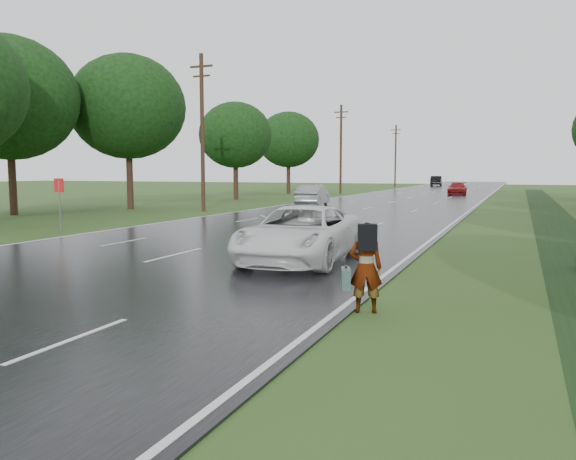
# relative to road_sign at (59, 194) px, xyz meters

# --- Properties ---
(road) EXTENTS (14.00, 180.00, 0.04)m
(road) POSITION_rel_road_sign_xyz_m (8.50, 33.00, -1.62)
(road) COLOR black
(road) RESTS_ON ground
(edge_stripe_east) EXTENTS (0.12, 180.00, 0.01)m
(edge_stripe_east) POSITION_rel_road_sign_xyz_m (15.25, 33.00, -1.60)
(edge_stripe_east) COLOR silver
(edge_stripe_east) RESTS_ON road
(edge_stripe_west) EXTENTS (0.12, 180.00, 0.01)m
(edge_stripe_west) POSITION_rel_road_sign_xyz_m (1.75, 33.00, -1.60)
(edge_stripe_west) COLOR silver
(edge_stripe_west) RESTS_ON road
(center_line) EXTENTS (0.12, 180.00, 0.01)m
(center_line) POSITION_rel_road_sign_xyz_m (8.50, 33.00, -1.60)
(center_line) COLOR silver
(center_line) RESTS_ON road
(drainage_ditch) EXTENTS (2.20, 120.00, 0.56)m
(drainage_ditch) POSITION_rel_road_sign_xyz_m (20.00, 6.71, -1.61)
(drainage_ditch) COLOR black
(drainage_ditch) RESTS_ON ground
(road_sign) EXTENTS (0.50, 0.06, 2.30)m
(road_sign) POSITION_rel_road_sign_xyz_m (0.00, 0.00, 0.00)
(road_sign) COLOR slate
(road_sign) RESTS_ON ground
(utility_pole_mid) EXTENTS (1.60, 0.26, 10.00)m
(utility_pole_mid) POSITION_rel_road_sign_xyz_m (-0.70, 13.00, 3.55)
(utility_pole_mid) COLOR #331F14
(utility_pole_mid) RESTS_ON ground
(utility_pole_far) EXTENTS (1.60, 0.26, 10.00)m
(utility_pole_far) POSITION_rel_road_sign_xyz_m (-0.70, 43.00, 3.55)
(utility_pole_far) COLOR #331F14
(utility_pole_far) RESTS_ON ground
(utility_pole_distant) EXTENTS (1.60, 0.26, 10.00)m
(utility_pole_distant) POSITION_rel_road_sign_xyz_m (-0.70, 73.00, 3.55)
(utility_pole_distant) COLOR #331F14
(utility_pole_distant) RESTS_ON ground
(tree_west_c) EXTENTS (7.80, 7.80, 10.43)m
(tree_west_c) POSITION_rel_road_sign_xyz_m (-6.50, 13.00, 5.27)
(tree_west_c) COLOR #331F14
(tree_west_c) RESTS_ON ground
(tree_west_d) EXTENTS (6.60, 6.60, 8.80)m
(tree_west_d) POSITION_rel_road_sign_xyz_m (-5.70, 27.00, 4.18)
(tree_west_d) COLOR #331F14
(tree_west_d) RESTS_ON ground
(tree_west_e) EXTENTS (8.00, 8.00, 10.44)m
(tree_west_e) POSITION_rel_road_sign_xyz_m (-9.50, 6.00, 5.19)
(tree_west_e) COLOR #331F14
(tree_west_e) RESTS_ON ground
(tree_west_f) EXTENTS (7.00, 7.00, 9.29)m
(tree_west_f) POSITION_rel_road_sign_xyz_m (-6.30, 41.00, 4.49)
(tree_west_f) COLOR #331F14
(tree_west_f) RESTS_ON ground
(pedestrian) EXTENTS (0.88, 0.68, 1.69)m
(pedestrian) POSITION_rel_road_sign_xyz_m (15.68, -8.51, -0.77)
(pedestrian) COLOR #A5998C
(pedestrian) RESTS_ON ground
(white_pickup) EXTENTS (2.94, 5.83, 1.58)m
(white_pickup) POSITION_rel_road_sign_xyz_m (12.53, -3.62, -0.81)
(white_pickup) COLOR white
(white_pickup) RESTS_ON road
(silver_sedan) EXTENTS (2.28, 4.94, 1.57)m
(silver_sedan) POSITION_rel_road_sign_xyz_m (4.24, 20.16, -0.82)
(silver_sedan) COLOR gray
(silver_sedan) RESTS_ON road
(far_car_red) EXTENTS (2.09, 4.71, 1.34)m
(far_car_red) POSITION_rel_road_sign_xyz_m (11.96, 44.78, -0.93)
(far_car_red) COLOR maroon
(far_car_red) RESTS_ON road
(far_car_dark) EXTENTS (2.23, 5.29, 1.70)m
(far_car_dark) POSITION_rel_road_sign_xyz_m (4.75, 81.44, -0.75)
(far_car_dark) COLOR black
(far_car_dark) RESTS_ON road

